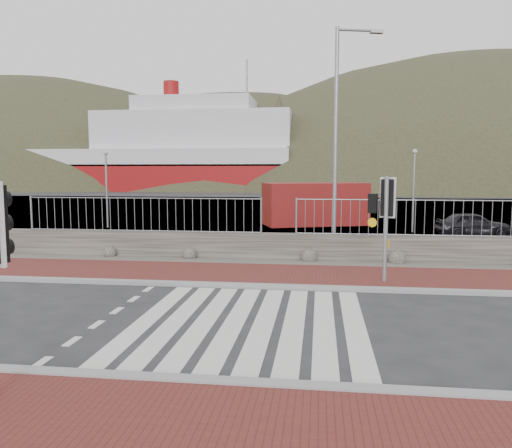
# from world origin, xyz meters

# --- Properties ---
(ground) EXTENTS (220.00, 220.00, 0.00)m
(ground) POSITION_xyz_m (0.00, 0.00, 0.00)
(ground) COLOR #28282B
(ground) RESTS_ON ground
(sidewalk_far) EXTENTS (40.00, 3.00, 0.08)m
(sidewalk_far) POSITION_xyz_m (0.00, 4.50, 0.04)
(sidewalk_far) COLOR maroon
(sidewalk_far) RESTS_ON ground
(kerb_near) EXTENTS (40.00, 0.25, 0.12)m
(kerb_near) POSITION_xyz_m (0.00, -3.00, 0.05)
(kerb_near) COLOR gray
(kerb_near) RESTS_ON ground
(kerb_far) EXTENTS (40.00, 0.25, 0.12)m
(kerb_far) POSITION_xyz_m (0.00, 3.00, 0.05)
(kerb_far) COLOR gray
(kerb_far) RESTS_ON ground
(zebra_crossing) EXTENTS (4.62, 5.60, 0.01)m
(zebra_crossing) POSITION_xyz_m (-0.00, 0.00, 0.01)
(zebra_crossing) COLOR silver
(zebra_crossing) RESTS_ON ground
(gravel_strip) EXTENTS (40.00, 1.50, 0.06)m
(gravel_strip) POSITION_xyz_m (0.00, 6.50, 0.03)
(gravel_strip) COLOR #59544C
(gravel_strip) RESTS_ON ground
(stone_wall) EXTENTS (40.00, 0.60, 0.90)m
(stone_wall) POSITION_xyz_m (0.00, 7.30, 0.45)
(stone_wall) COLOR #403B34
(stone_wall) RESTS_ON ground
(railing) EXTENTS (18.07, 0.07, 1.22)m
(railing) POSITION_xyz_m (0.00, 7.15, 1.82)
(railing) COLOR gray
(railing) RESTS_ON stone_wall
(quay) EXTENTS (120.00, 40.00, 0.50)m
(quay) POSITION_xyz_m (0.00, 27.90, 0.00)
(quay) COLOR #4C4C4F
(quay) RESTS_ON ground
(water) EXTENTS (220.00, 50.00, 0.05)m
(water) POSITION_xyz_m (0.00, 62.90, 0.00)
(water) COLOR #3F4C54
(water) RESTS_ON ground
(ferry) EXTENTS (50.00, 16.00, 20.00)m
(ferry) POSITION_xyz_m (-24.65, 67.90, 5.36)
(ferry) COLOR maroon
(ferry) RESTS_ON ground
(hills_backdrop) EXTENTS (254.00, 90.00, 100.00)m
(hills_backdrop) POSITION_xyz_m (6.74, 87.90, -23.05)
(hills_backdrop) COLOR #2C321E
(hills_backdrop) RESTS_ON ground
(traffic_signal_far) EXTENTS (0.72, 0.44, 2.91)m
(traffic_signal_far) POSITION_xyz_m (3.10, 3.90, 2.11)
(traffic_signal_far) COLOR gray
(traffic_signal_far) RESTS_ON ground
(streetlight) EXTENTS (1.66, 0.57, 7.94)m
(streetlight) POSITION_xyz_m (2.03, 8.13, 4.47)
(streetlight) COLOR gray
(streetlight) RESTS_ON ground
(shipping_container) EXTENTS (6.16, 4.13, 2.37)m
(shipping_container) POSITION_xyz_m (1.12, 18.76, 1.19)
(shipping_container) COLOR maroon
(shipping_container) RESTS_ON ground
(car_a) EXTENTS (3.42, 1.64, 1.13)m
(car_a) POSITION_xyz_m (8.54, 14.76, 0.56)
(car_a) COLOR black
(car_a) RESTS_ON ground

